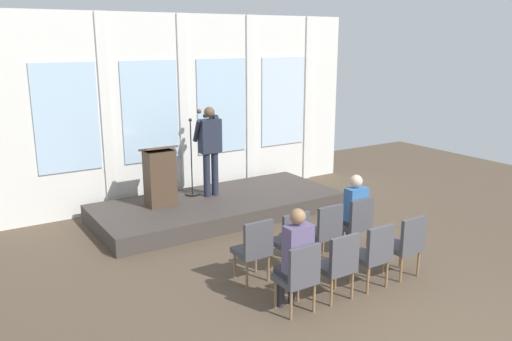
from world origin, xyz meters
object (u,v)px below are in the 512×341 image
object	(u,v)px
chair_r1_c1	(338,263)
chair_r0_c0	(254,247)
chair_r0_c3	(356,222)
audience_r0_c3	(353,209)
mic_stand	(192,179)
chair_r0_c2	(325,229)
chair_r1_c3	(406,243)
audience_r1_c0	(295,255)
chair_r0_c1	(291,238)
speaker	(210,145)
lectern	(160,177)
chair_r1_c0	(299,274)
chair_r1_c2	(374,252)

from	to	relation	value
chair_r1_c1	chair_r0_c0	bearing A→B (deg)	121.73
chair_r0_c3	audience_r0_c3	xyz separation A→B (m)	(-0.00, 0.08, 0.19)
mic_stand	chair_r0_c2	world-z (taller)	mic_stand
mic_stand	chair_r1_c3	world-z (taller)	mic_stand
chair_r0_c2	audience_r1_c0	bearing A→B (deg)	-143.21
mic_stand	chair_r1_c3	size ratio (longest dim) A/B	1.65
chair_r0_c1	chair_r0_c2	xyz separation A→B (m)	(0.65, 0.00, 0.00)
chair_r0_c3	speaker	bearing A→B (deg)	107.13
audience_r0_c3	chair_r1_c3	world-z (taller)	audience_r0_c3
audience_r1_c0	chair_r1_c1	xyz separation A→B (m)	(0.65, -0.08, -0.23)
mic_stand	lectern	world-z (taller)	mic_stand
chair_r0_c2	chair_r1_c0	distance (m)	1.66
mic_stand	chair_r1_c1	distance (m)	4.44
chair_r0_c2	chair_r1_c3	xyz separation A→B (m)	(0.65, -1.04, 0.00)
chair_r0_c0	chair_r1_c3	distance (m)	2.20
speaker	chair_r0_c0	size ratio (longest dim) A/B	1.90
audience_r0_c3	chair_r1_c3	distance (m)	1.14
speaker	chair_r1_c1	size ratio (longest dim) A/B	1.90
chair_r0_c2	chair_r0_c3	bearing A→B (deg)	0.00
speaker	lectern	bearing A→B (deg)	-177.81
chair_r1_c2	chair_r1_c3	world-z (taller)	same
chair_r0_c1	chair_r1_c0	distance (m)	1.23
lectern	chair_r1_c1	world-z (taller)	lectern
speaker	audience_r1_c0	size ratio (longest dim) A/B	1.29
mic_stand	chair_r0_c3	bearing A→B (deg)	-69.43
mic_stand	chair_r0_c1	size ratio (longest dim) A/B	1.65
chair_r0_c3	chair_r1_c0	world-z (taller)	same
speaker	audience_r0_c3	xyz separation A→B (m)	(0.98, -3.08, -0.64)
audience_r1_c0	chair_r1_c2	xyz separation A→B (m)	(1.29, -0.08, -0.23)
chair_r0_c2	chair_r1_c0	world-z (taller)	same
chair_r0_c3	chair_r1_c1	xyz separation A→B (m)	(-1.29, -1.04, 0.00)
chair_r0_c3	chair_r1_c0	xyz separation A→B (m)	(-1.94, -1.04, 0.00)
chair_r1_c1	chair_r1_c2	distance (m)	0.65
lectern	chair_r0_c3	size ratio (longest dim) A/B	1.23
chair_r1_c1	chair_r0_c1	bearing A→B (deg)	90.00
chair_r0_c0	mic_stand	bearing A→B (deg)	78.94
chair_r1_c0	chair_r1_c2	world-z (taller)	same
chair_r0_c1	chair_r1_c2	xyz separation A→B (m)	(0.65, -1.04, 0.00)
lectern	chair_r0_c2	size ratio (longest dim) A/B	1.23
lectern	chair_r0_c3	distance (m)	3.76
chair_r0_c3	chair_r1_c1	bearing A→B (deg)	-141.04
chair_r0_c2	chair_r0_c3	world-z (taller)	same
audience_r0_c3	chair_r1_c3	xyz separation A→B (m)	(0.00, -1.13, -0.19)
chair_r0_c2	chair_r1_c2	distance (m)	1.04
chair_r0_c0	chair_r1_c2	bearing A→B (deg)	-38.96
chair_r1_c0	audience_r1_c0	size ratio (longest dim) A/B	0.68
chair_r0_c0	chair_r0_c3	xyz separation A→B (m)	(1.94, 0.00, 0.00)
speaker	lectern	xyz separation A→B (m)	(-1.08, -0.04, -0.49)
chair_r0_c0	chair_r1_c1	distance (m)	1.23
chair_r0_c2	chair_r0_c1	bearing A→B (deg)	180.00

